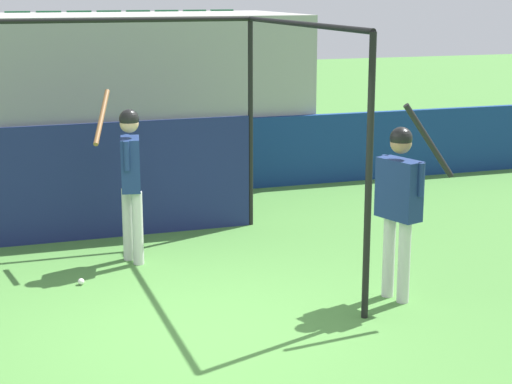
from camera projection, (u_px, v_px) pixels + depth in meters
The scene contains 7 objects.
ground_plane at pixel (205, 330), 8.39m from camera, with size 60.00×60.00×0.00m, color #477F38.
outfield_wall at pixel (110, 162), 13.48m from camera, with size 24.00×0.12×1.19m.
bleacher_section at pixel (93, 97), 14.82m from camera, with size 7.05×3.20×2.87m.
batting_cage at pixel (105, 155), 10.69m from camera, with size 4.26×3.79×2.90m.
player_batter at pixel (130, 169), 10.22m from camera, with size 0.59×0.96×2.05m.
player_waiting at pixel (400, 195), 8.95m from camera, with size 0.58×0.74×2.17m.
baseball at pixel (81, 282), 9.66m from camera, with size 0.07×0.07×0.07m.
Camera 1 is at (-2.02, -7.59, 3.27)m, focal length 60.00 mm.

